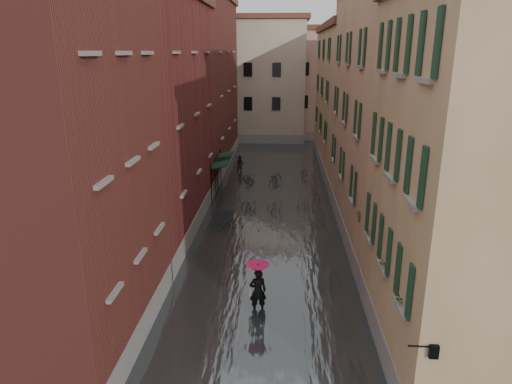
# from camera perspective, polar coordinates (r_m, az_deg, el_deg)

# --- Properties ---
(ground) EXTENTS (120.00, 120.00, 0.00)m
(ground) POSITION_cam_1_polar(r_m,az_deg,el_deg) (18.36, 0.75, -15.17)
(ground) COLOR #58585A
(ground) RESTS_ON ground
(floodwater) EXTENTS (10.00, 60.00, 0.20)m
(floodwater) POSITION_cam_1_polar(r_m,az_deg,el_deg) (30.12, 1.86, -1.66)
(floodwater) COLOR #3F4446
(floodwater) RESTS_ON ground
(building_left_near) EXTENTS (6.00, 8.00, 13.00)m
(building_left_near) POSITION_cam_1_polar(r_m,az_deg,el_deg) (15.87, -25.70, 3.37)
(building_left_near) COLOR maroon
(building_left_near) RESTS_ON ground
(building_left_mid) EXTENTS (6.00, 14.00, 12.50)m
(building_left_mid) POSITION_cam_1_polar(r_m,az_deg,el_deg) (25.91, -14.10, 8.74)
(building_left_mid) COLOR maroon
(building_left_mid) RESTS_ON ground
(building_left_far) EXTENTS (6.00, 16.00, 14.00)m
(building_left_far) POSITION_cam_1_polar(r_m,az_deg,el_deg) (40.33, -7.87, 13.01)
(building_left_far) COLOR maroon
(building_left_far) RESTS_ON ground
(building_right_near) EXTENTS (6.00, 8.00, 11.50)m
(building_right_near) POSITION_cam_1_polar(r_m,az_deg,el_deg) (15.46, 27.36, -0.08)
(building_right_near) COLOR olive
(building_right_near) RESTS_ON ground
(building_right_mid) EXTENTS (6.00, 14.00, 13.00)m
(building_right_mid) POSITION_cam_1_polar(r_m,az_deg,el_deg) (25.52, 17.86, 8.88)
(building_right_mid) COLOR tan
(building_right_mid) RESTS_ON ground
(building_right_far) EXTENTS (6.00, 16.00, 11.50)m
(building_right_far) POSITION_cam_1_polar(r_m,az_deg,el_deg) (40.21, 12.57, 10.97)
(building_right_far) COLOR olive
(building_right_far) RESTS_ON ground
(building_end_cream) EXTENTS (12.00, 9.00, 13.00)m
(building_end_cream) POSITION_cam_1_polar(r_m,az_deg,el_deg) (53.73, -0.65, 13.64)
(building_end_cream) COLOR #BEB397
(building_end_cream) RESTS_ON ground
(building_end_pink) EXTENTS (10.00, 9.00, 12.00)m
(building_end_pink) POSITION_cam_1_polar(r_m,az_deg,el_deg) (55.89, 8.99, 13.06)
(building_end_pink) COLOR tan
(building_end_pink) RESTS_ON ground
(awning_near) EXTENTS (1.09, 3.18, 2.80)m
(awning_near) POSITION_cam_1_polar(r_m,az_deg,el_deg) (31.39, -4.40, 3.59)
(awning_near) COLOR black
(awning_near) RESTS_ON ground
(awning_far) EXTENTS (1.09, 3.01, 2.80)m
(awning_far) POSITION_cam_1_polar(r_m,az_deg,el_deg) (33.06, -4.01, 4.28)
(awning_far) COLOR black
(awning_far) RESTS_ON ground
(wall_lantern) EXTENTS (0.71, 0.22, 0.35)m
(wall_lantern) POSITION_cam_1_polar(r_m,az_deg,el_deg) (12.26, 21.18, -17.95)
(wall_lantern) COLOR black
(wall_lantern) RESTS_ON ground
(window_planters) EXTENTS (0.59, 7.81, 0.84)m
(window_planters) POSITION_cam_1_polar(r_m,az_deg,el_deg) (16.44, 15.27, -6.06)
(window_planters) COLOR brown
(window_planters) RESTS_ON ground
(pedestrian_main) EXTENTS (0.92, 0.92, 2.06)m
(pedestrian_main) POSITION_cam_1_polar(r_m,az_deg,el_deg) (17.95, 0.23, -11.47)
(pedestrian_main) COLOR black
(pedestrian_main) RESTS_ON ground
(pedestrian_far) EXTENTS (0.84, 0.71, 1.52)m
(pedestrian_far) POSITION_cam_1_polar(r_m,az_deg,el_deg) (38.21, -1.96, 3.45)
(pedestrian_far) COLOR black
(pedestrian_far) RESTS_ON ground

